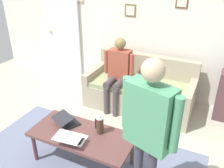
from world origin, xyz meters
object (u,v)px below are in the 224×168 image
at_px(person_seated, 118,70).
at_px(laptop_center, 67,121).
at_px(laptop_left, 71,138).
at_px(person_standing, 149,124).
at_px(french_press, 100,125).
at_px(coffee_table, 82,137).
at_px(couch, 140,90).
at_px(interior_door, 63,33).

bearing_deg(person_seated, laptop_center, 84.03).
bearing_deg(laptop_left, laptop_center, -46.74).
xyz_separation_m(laptop_center, person_standing, (-1.21, 0.39, 0.59)).
xyz_separation_m(french_press, person_standing, (-0.72, 0.41, 0.52)).
xyz_separation_m(laptop_left, laptop_center, (0.26, -0.27, -0.00)).
bearing_deg(coffee_table, french_press, -147.32).
xyz_separation_m(person_standing, person_seated, (1.07, -1.73, -0.38)).
xyz_separation_m(laptop_left, person_standing, (-0.96, 0.12, 0.59)).
bearing_deg(couch, laptop_center, 72.72).
relative_size(interior_door, laptop_left, 5.82).
bearing_deg(person_standing, laptop_center, -17.74).
height_order(couch, person_seated, person_seated).
bearing_deg(french_press, laptop_left, 51.18).
relative_size(coffee_table, laptop_center, 3.42).
bearing_deg(laptop_center, interior_door, -54.34).
bearing_deg(french_press, coffee_table, 32.68).
bearing_deg(laptop_left, french_press, -128.82).
relative_size(french_press, person_seated, 0.20).
height_order(interior_door, person_standing, interior_door).
relative_size(laptop_center, person_standing, 0.22).
xyz_separation_m(couch, person_standing, (-0.73, 1.96, 0.80)).
bearing_deg(person_standing, coffee_table, -17.20).
relative_size(interior_door, laptop_center, 5.33).
xyz_separation_m(interior_door, french_press, (-1.97, 2.04, -0.44)).
bearing_deg(person_seated, french_press, 104.88).
bearing_deg(interior_door, laptop_left, 126.64).
bearing_deg(couch, french_press, 90.15).
bearing_deg(laptop_center, couch, -107.28).
bearing_deg(interior_door, laptop_center, 125.66).
relative_size(laptop_left, person_standing, 0.20).
height_order(couch, laptop_left, couch).
bearing_deg(coffee_table, person_seated, -83.82).
distance_m(laptop_center, person_seated, 1.37).
relative_size(couch, person_seated, 1.46).
bearing_deg(interior_door, person_standing, 137.72).
bearing_deg(interior_door, person_seated, 156.13).
bearing_deg(couch, interior_door, -13.99).
relative_size(laptop_center, person_seated, 0.30).
bearing_deg(laptop_left, person_standing, 173.11).
height_order(interior_door, couch, interior_door).
xyz_separation_m(couch, person_seated, (0.35, 0.23, 0.42)).
bearing_deg(person_seated, laptop_left, 94.10).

